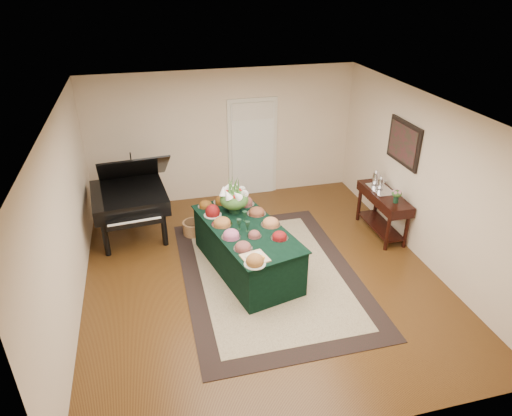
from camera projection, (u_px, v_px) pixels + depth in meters
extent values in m
plane|color=#321B0B|center=(260.00, 273.00, 7.42)|extent=(6.00, 6.00, 0.00)
cube|color=black|center=(270.00, 274.00, 7.39)|extent=(2.73, 3.83, 0.01)
cube|color=beige|center=(270.00, 274.00, 7.39)|extent=(2.19, 3.28, 0.01)
cube|color=silver|center=(253.00, 147.00, 9.62)|extent=(1.05, 0.04, 2.10)
cube|color=white|center=(253.00, 150.00, 9.63)|extent=(0.90, 0.06, 2.00)
cube|color=black|center=(246.00, 249.00, 7.36)|extent=(1.44, 2.29, 0.78)
cube|color=black|center=(246.00, 228.00, 7.18)|extent=(1.51, 2.36, 0.02)
cylinder|color=silver|center=(245.00, 204.00, 7.86)|extent=(0.31, 0.31, 0.01)
ellipsoid|color=brown|center=(245.00, 201.00, 7.83)|extent=(0.25, 0.25, 0.10)
cylinder|color=silver|center=(243.00, 249.00, 6.61)|extent=(0.29, 0.29, 0.01)
ellipsoid|color=brown|center=(243.00, 246.00, 6.59)|extent=(0.23, 0.23, 0.08)
cylinder|color=silver|center=(222.00, 224.00, 7.24)|extent=(0.33, 0.33, 0.01)
ellipsoid|color=#AB6B32|center=(222.00, 222.00, 7.22)|extent=(0.27, 0.27, 0.08)
cylinder|color=silver|center=(279.00, 238.00, 6.87)|extent=(0.27, 0.27, 0.01)
ellipsoid|color=maroon|center=(280.00, 236.00, 6.85)|extent=(0.22, 0.22, 0.08)
cylinder|color=silver|center=(231.00, 237.00, 6.90)|extent=(0.30, 0.30, 0.01)
ellipsoid|color=#CB658E|center=(231.00, 234.00, 6.87)|extent=(0.25, 0.25, 0.09)
cylinder|color=silver|center=(238.00, 197.00, 8.11)|extent=(0.25, 0.25, 0.01)
ellipsoid|color=#AB6B32|center=(238.00, 195.00, 8.09)|extent=(0.20, 0.20, 0.07)
cylinder|color=silver|center=(213.00, 215.00, 7.51)|extent=(0.29, 0.29, 0.01)
ellipsoid|color=maroon|center=(213.00, 211.00, 7.48)|extent=(0.24, 0.24, 0.13)
cylinder|color=silver|center=(271.00, 225.00, 7.23)|extent=(0.32, 0.32, 0.01)
ellipsoid|color=#CD7E49|center=(271.00, 222.00, 7.20)|extent=(0.26, 0.26, 0.09)
cylinder|color=silver|center=(257.00, 213.00, 7.56)|extent=(0.32, 0.32, 0.01)
ellipsoid|color=brown|center=(257.00, 211.00, 7.54)|extent=(0.26, 0.26, 0.07)
cylinder|color=silver|center=(255.00, 264.00, 6.27)|extent=(0.30, 0.30, 0.01)
ellipsoid|color=#AB6B32|center=(255.00, 260.00, 6.24)|extent=(0.25, 0.25, 0.11)
cylinder|color=silver|center=(206.00, 206.00, 7.78)|extent=(0.27, 0.27, 0.01)
ellipsoid|color=brown|center=(205.00, 204.00, 7.76)|extent=(0.22, 0.22, 0.07)
cylinder|color=silver|center=(254.00, 236.00, 6.91)|extent=(0.22, 0.22, 0.01)
ellipsoid|color=brown|center=(254.00, 234.00, 6.89)|extent=(0.18, 0.18, 0.07)
cylinder|color=silver|center=(223.00, 202.00, 7.93)|extent=(0.32, 0.32, 0.01)
ellipsoid|color=brown|center=(223.00, 200.00, 7.90)|extent=(0.27, 0.27, 0.08)
cube|color=tan|center=(255.00, 258.00, 6.39)|extent=(0.41, 0.41, 0.02)
ellipsoid|color=beige|center=(250.00, 255.00, 6.37)|extent=(0.14, 0.14, 0.08)
ellipsoid|color=beige|center=(258.00, 252.00, 6.45)|extent=(0.12, 0.12, 0.07)
cube|color=#FBA327|center=(261.00, 258.00, 6.33)|extent=(0.11, 0.11, 0.05)
cylinder|color=black|center=(234.00, 207.00, 7.58)|extent=(0.19, 0.19, 0.19)
ellipsoid|color=#345F26|center=(234.00, 200.00, 7.52)|extent=(0.48, 0.48, 0.31)
cylinder|color=black|center=(106.00, 239.00, 7.76)|extent=(0.10, 0.10, 0.63)
cylinder|color=black|center=(164.00, 229.00, 8.05)|extent=(0.10, 0.10, 0.63)
cylinder|color=black|center=(129.00, 206.00, 8.85)|extent=(0.10, 0.10, 0.63)
cube|color=black|center=(129.00, 198.00, 8.15)|extent=(1.39, 1.47, 0.27)
cube|color=black|center=(134.00, 222.00, 7.55)|extent=(0.92, 0.31, 0.10)
cube|color=black|center=(133.00, 168.00, 8.09)|extent=(1.31, 1.10, 0.70)
cylinder|color=#9D6B3F|center=(194.00, 228.00, 8.48)|extent=(0.39, 0.39, 0.25)
cylinder|color=black|center=(387.00, 234.00, 7.90)|extent=(0.07, 0.07, 0.64)
cylinder|color=black|center=(406.00, 231.00, 7.98)|extent=(0.07, 0.07, 0.64)
cylinder|color=black|center=(359.00, 205.00, 8.86)|extent=(0.07, 0.07, 0.64)
cylinder|color=black|center=(376.00, 203.00, 8.94)|extent=(0.07, 0.07, 0.64)
cube|color=black|center=(384.00, 198.00, 8.23)|extent=(0.45, 1.33, 0.18)
cube|color=black|center=(380.00, 226.00, 8.50)|extent=(0.38, 1.17, 0.03)
cube|color=silver|center=(381.00, 189.00, 8.33)|extent=(0.34, 0.58, 0.02)
cylinder|color=black|center=(396.00, 199.00, 7.84)|extent=(0.09, 0.09, 0.13)
ellipsoid|color=#C68093|center=(397.00, 193.00, 7.79)|extent=(0.19, 0.19, 0.13)
cube|color=black|center=(404.00, 143.00, 7.80)|extent=(0.04, 0.95, 0.75)
cube|color=#531625|center=(403.00, 143.00, 7.80)|extent=(0.01, 0.82, 0.62)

